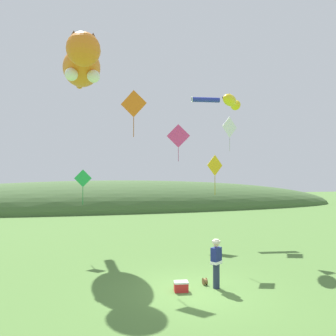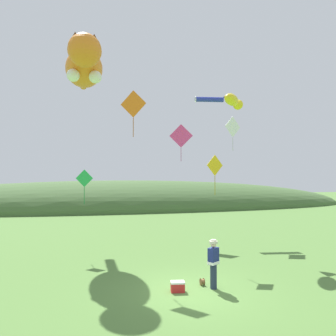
{
  "view_description": "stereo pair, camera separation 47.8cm",
  "coord_description": "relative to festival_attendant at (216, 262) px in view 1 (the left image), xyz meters",
  "views": [
    {
      "loc": [
        -3.95,
        -11.12,
        4.1
      ],
      "look_at": [
        0.0,
        4.0,
        4.47
      ],
      "focal_mm": 35.0,
      "sensor_mm": 36.0,
      "label": 1
    },
    {
      "loc": [
        -3.49,
        -11.24,
        4.1
      ],
      "look_at": [
        0.0,
        4.0,
        4.47
      ],
      "focal_mm": 35.0,
      "sensor_mm": 36.0,
      "label": 2
    }
  ],
  "objects": [
    {
      "name": "ground_plane",
      "position": [
        -0.8,
        -0.07,
        -0.95
      ],
      "size": [
        120.0,
        120.0,
        0.0
      ],
      "primitive_type": "plane",
      "color": "#517A38"
    },
    {
      "name": "kite_diamond_gold",
      "position": [
        1.26,
        3.1,
        3.61
      ],
      "size": [
        0.92,
        0.38,
        1.88
      ],
      "color": "yellow"
    },
    {
      "name": "distant_hill_ridge",
      "position": [
        -0.8,
        30.93,
        -0.95
      ],
      "size": [
        63.4,
        14.97,
        7.02
      ],
      "color": "#426033",
      "rests_on": "ground"
    },
    {
      "name": "kite_diamond_pink",
      "position": [
        1.32,
        9.33,
        5.75
      ],
      "size": [
        1.46,
        0.53,
        2.44
      ],
      "color": "#E53F8C"
    },
    {
      "name": "festival_attendant",
      "position": [
        0.0,
        0.0,
        0.0
      ],
      "size": [
        0.49,
        0.45,
        1.77
      ],
      "color": "#232D47",
      "rests_on": "ground"
    },
    {
      "name": "picnic_cooler",
      "position": [
        -1.35,
        -0.01,
        -0.77
      ],
      "size": [
        0.53,
        0.39,
        0.36
      ],
      "color": "red",
      "rests_on": "ground"
    },
    {
      "name": "kite_giant_cat",
      "position": [
        -4.82,
        7.88,
        9.41
      ],
      "size": [
        2.28,
        7.53,
        2.28
      ],
      "color": "orange"
    },
    {
      "name": "kite_diamond_green",
      "position": [
        -4.73,
        6.23,
        2.99
      ],
      "size": [
        0.88,
        0.27,
        1.81
      ],
      "color": "green"
    },
    {
      "name": "kite_fish_windsock",
      "position": [
        3.43,
        5.9,
        7.42
      ],
      "size": [
        1.94,
        2.17,
        0.71
      ],
      "color": "yellow"
    },
    {
      "name": "kite_tube_streamer",
      "position": [
        4.01,
        11.43,
        8.78
      ],
      "size": [
        2.15,
        0.69,
        0.44
      ],
      "color": "#2633A5"
    },
    {
      "name": "kite_spool",
      "position": [
        -0.28,
        0.43,
        -0.82
      ],
      "size": [
        0.14,
        0.27,
        0.27
      ],
      "color": "olive",
      "rests_on": "ground"
    },
    {
      "name": "kite_diamond_white",
      "position": [
        4.72,
        8.8,
        6.38
      ],
      "size": [
        1.31,
        0.54,
        2.3
      ],
      "color": "white"
    },
    {
      "name": "kite_diamond_orange",
      "position": [
        -2.51,
        3.61,
        6.43
      ],
      "size": [
        1.11,
        0.62,
        2.16
      ],
      "color": "orange"
    }
  ]
}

